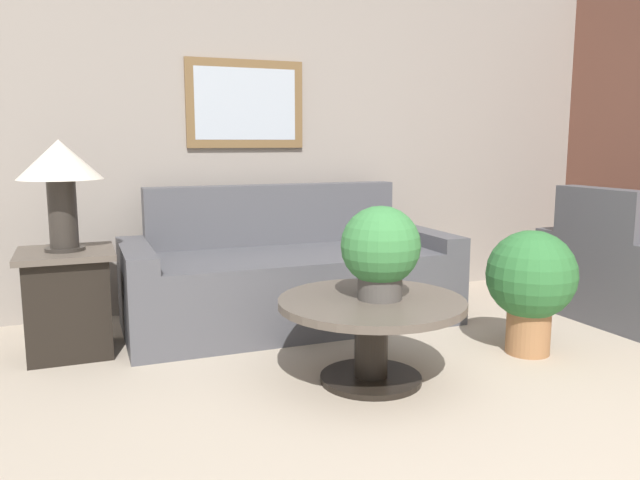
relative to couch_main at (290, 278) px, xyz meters
The scene contains 8 objects.
wall_back 1.27m from the couch_main, 53.03° to the left, with size 6.82×0.09×2.60m.
couch_main is the anchor object (origin of this frame).
armchair 2.40m from the couch_main, 18.72° to the right, with size 0.93×1.06×0.92m.
coffee_table 1.17m from the couch_main, 87.78° to the right, with size 0.96×0.96×0.44m.
side_table 1.41m from the couch_main, behind, with size 0.53×0.53×0.61m.
table_lamp 1.60m from the couch_main, behind, with size 0.47×0.47×0.63m.
potted_plant_on_table 1.25m from the couch_main, 85.88° to the right, with size 0.40×0.40×0.47m.
potted_plant_floor 1.57m from the couch_main, 45.42° to the right, with size 0.52×0.52×0.73m.
Camera 1 is at (-1.81, -1.53, 1.23)m, focal length 35.00 mm.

